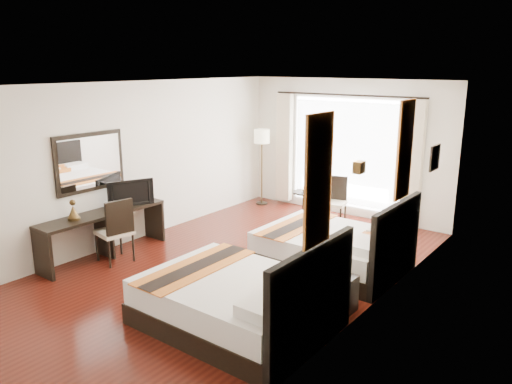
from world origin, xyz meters
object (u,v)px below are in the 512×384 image
Objects in this scene: bed_near at (240,301)px; table_lamp at (342,257)px; vase at (334,276)px; console_desk at (104,234)px; desk_chair at (116,242)px; floor_lamp at (262,141)px; television at (130,192)px; side_table at (304,204)px; fruit_bowl at (306,190)px; window_chair at (334,210)px; bed_far at (335,248)px; nightstand at (336,295)px.

table_lamp is (0.79, 1.07, 0.42)m from bed_near.
vase is 0.05× the size of console_desk.
floor_lamp is (-0.16, 4.12, 1.11)m from desk_chair.
television is 1.45× the size of side_table.
floor_lamp is at bearing 170.96° from fruit_bowl.
console_desk reaches higher than side_table.
window_chair is (-1.80, 3.30, -0.27)m from vase.
table_lamp reaches higher than console_desk.
desk_chair is (-3.65, -0.49, -0.24)m from vase.
floor_lamp is at bearing -113.13° from window_chair.
window_chair is at bearing 103.57° from bed_near.
vase is 3.99m from television.
desk_chair is at bearing -169.27° from table_lamp.
bed_far is at bearing -35.84° from floor_lamp.
floor_lamp reaches higher than console_desk.
nightstand is 4.13× the size of vase.
fruit_bowl is 0.77m from window_chair.
television is (-3.93, -0.04, 0.74)m from nightstand.
window_chair is at bearing 119.03° from bed_far.
side_table is at bearing 69.53° from console_desk.
bed_far is at bearing 119.31° from nightstand.
desk_chair is at bearing -39.90° from window_chair.
console_desk is at bearing -44.06° from window_chair.
television is at bearing -92.49° from floor_lamp.
side_table is at bearing -110.86° from window_chair.
window_chair is (2.19, 3.76, -0.09)m from console_desk.
television reaches higher than nightstand.
bed_far is at bearing 15.15° from window_chair.
bed_near is at bearing -0.31° from window_chair.
bed_near is at bearing -68.14° from fruit_bowl.
bed_near reaches higher than fruit_bowl.
fruit_bowl reaches higher than nightstand.
console_desk is 4.11m from side_table.
bed_near is 3.38m from television.
floor_lamp is (-3.81, 3.43, 0.69)m from table_lamp.
window_chair reaches higher than nightstand.
side_table is at bearing 126.89° from vase.
console_desk is at bearing -110.47° from side_table.
bed_near reaches higher than vase.
console_desk is (-3.98, -0.46, -0.18)m from vase.
table_lamp reaches higher than fruit_bowl.
floor_lamp reaches higher than side_table.
nightstand is 2.49× the size of fruit_bowl.
television is at bearing -157.48° from bed_far.
nightstand is 0.93× the size of side_table.
desk_chair is (-3.62, -0.62, 0.08)m from nightstand.
bed_far is at bearing 89.09° from bed_near.
desk_chair is at bearing -5.61° from console_desk.
floor_lamp is 1.58m from fruit_bowl.
vase reaches higher than fruit_bowl.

